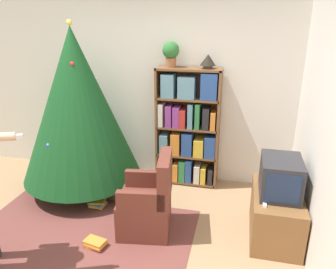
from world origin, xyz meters
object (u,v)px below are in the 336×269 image
object	(u,v)px
television	(281,177)
armchair	(148,205)
christmas_tree	(77,105)
bookshelf	(188,129)
potted_plant	(171,52)
table_lamp	(208,60)

from	to	relation	value
television	armchair	distance (m)	1.45
christmas_tree	armchair	world-z (taller)	christmas_tree
bookshelf	christmas_tree	world-z (taller)	christmas_tree
television	potted_plant	xyz separation A→B (m)	(-1.40, 1.02, 1.13)
television	table_lamp	world-z (taller)	table_lamp
television	christmas_tree	xyz separation A→B (m)	(-2.53, 0.52, 0.48)
television	christmas_tree	bearing A→B (deg)	168.46
christmas_tree	television	bearing A→B (deg)	-11.54
television	potted_plant	bearing A→B (deg)	143.97
armchair	table_lamp	world-z (taller)	table_lamp
television	christmas_tree	size ratio (longest dim) A/B	0.23
christmas_tree	table_lamp	world-z (taller)	christmas_tree
television	table_lamp	size ratio (longest dim) A/B	2.61
table_lamp	bookshelf	bearing A→B (deg)	-178.19
bookshelf	armchair	distance (m)	1.34
television	armchair	size ratio (longest dim) A/B	0.57
table_lamp	television	bearing A→B (deg)	-48.09
christmas_tree	armchair	bearing A→B (deg)	-32.20
television	table_lamp	bearing A→B (deg)	131.91
bookshelf	television	world-z (taller)	bookshelf
christmas_tree	potted_plant	distance (m)	1.40
potted_plant	table_lamp	distance (m)	0.49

